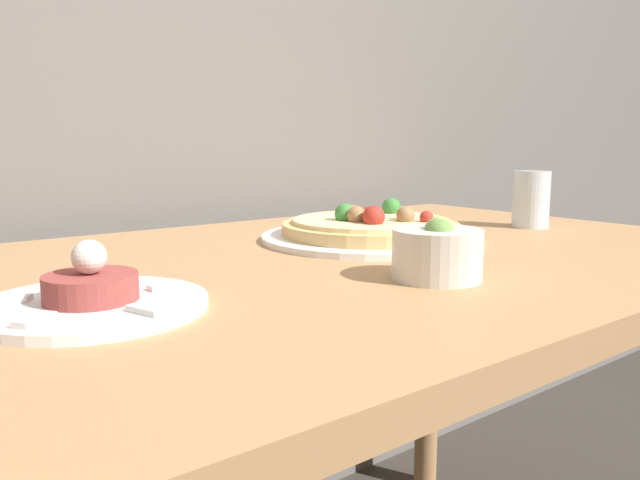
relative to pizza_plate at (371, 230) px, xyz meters
name	(u,v)px	position (x,y,z in m)	size (l,w,h in m)	color
dining_table	(339,318)	(-0.12, -0.07, -0.11)	(1.33, 0.84, 0.75)	#AD7F51
pizza_plate	(371,230)	(0.00, 0.00, 0.00)	(0.37, 0.37, 0.07)	white
tartare_plate	(92,298)	(-0.51, -0.15, -0.01)	(0.23, 0.23, 0.07)	white
small_bowl	(437,250)	(-0.14, -0.27, 0.02)	(0.11, 0.11, 0.08)	silver
drinking_glass	(531,199)	(0.35, -0.07, 0.04)	(0.07, 0.07, 0.11)	silver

